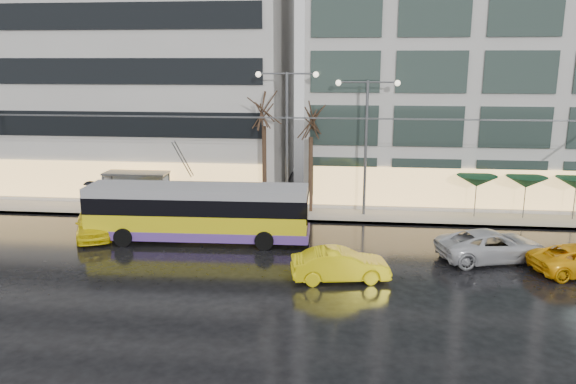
# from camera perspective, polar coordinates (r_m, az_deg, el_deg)

# --- Properties ---
(ground) EXTENTS (140.00, 140.00, 0.00)m
(ground) POSITION_cam_1_polar(r_m,az_deg,el_deg) (27.10, -6.85, -8.21)
(ground) COLOR black
(ground) RESTS_ON ground
(sidewalk) EXTENTS (80.00, 10.00, 0.15)m
(sidewalk) POSITION_cam_1_polar(r_m,az_deg,el_deg) (39.96, 0.39, -0.93)
(sidewalk) COLOR gray
(sidewalk) RESTS_ON ground
(kerb) EXTENTS (80.00, 0.10, 0.15)m
(kerb) POSITION_cam_1_polar(r_m,az_deg,el_deg) (35.21, -0.41, -2.89)
(kerb) COLOR slate
(kerb) RESTS_ON ground
(building_left) EXTENTS (34.00, 14.00, 22.00)m
(building_left) POSITION_cam_1_polar(r_m,az_deg,el_deg) (48.73, -21.20, 13.91)
(building_left) COLOR #AAA8A3
(building_left) RESTS_ON sidewalk
(building_right) EXTENTS (32.00, 14.00, 25.00)m
(building_right) POSITION_cam_1_polar(r_m,az_deg,el_deg) (45.58, 23.79, 15.69)
(building_right) COLOR #AAA8A3
(building_right) RESTS_ON sidewalk
(trolleybus) EXTENTS (12.35, 4.90, 5.69)m
(trolleybus) POSITION_cam_1_polar(r_m,az_deg,el_deg) (31.54, -9.14, -2.23)
(trolleybus) COLOR gold
(trolleybus) RESTS_ON ground
(catenary) EXTENTS (42.24, 5.12, 7.00)m
(catenary) POSITION_cam_1_polar(r_m,az_deg,el_deg) (33.32, -2.35, 3.54)
(catenary) COLOR #595B60
(catenary) RESTS_ON ground
(bus_shelter) EXTENTS (4.20, 1.60, 2.51)m
(bus_shelter) POSITION_cam_1_polar(r_m,az_deg,el_deg) (38.81, -15.55, 1.01)
(bus_shelter) COLOR #595B60
(bus_shelter) RESTS_ON sidewalk
(street_lamp_near) EXTENTS (3.96, 0.36, 9.03)m
(street_lamp_near) POSITION_cam_1_polar(r_m,az_deg,el_deg) (35.77, -0.11, 7.03)
(street_lamp_near) COLOR #595B60
(street_lamp_near) RESTS_ON sidewalk
(street_lamp_far) EXTENTS (3.96, 0.36, 8.53)m
(street_lamp_far) POSITION_cam_1_polar(r_m,az_deg,el_deg) (35.61, 7.97, 6.43)
(street_lamp_far) COLOR #595B60
(street_lamp_far) RESTS_ON sidewalk
(tree_a) EXTENTS (3.20, 3.20, 8.40)m
(tree_a) POSITION_cam_1_polar(r_m,az_deg,el_deg) (36.05, -2.47, 8.82)
(tree_a) COLOR black
(tree_a) RESTS_ON sidewalk
(tree_b) EXTENTS (3.20, 3.20, 7.70)m
(tree_b) POSITION_cam_1_polar(r_m,az_deg,el_deg) (35.99, 2.36, 7.72)
(tree_b) COLOR black
(tree_b) RESTS_ON sidewalk
(parasol_a) EXTENTS (2.50, 2.50, 2.65)m
(parasol_a) POSITION_cam_1_polar(r_m,az_deg,el_deg) (37.23, 18.62, 1.06)
(parasol_a) COLOR #595B60
(parasol_a) RESTS_ON sidewalk
(parasol_b) EXTENTS (2.50, 2.50, 2.65)m
(parasol_b) POSITION_cam_1_polar(r_m,az_deg,el_deg) (38.00, 23.04, 0.92)
(parasol_b) COLOR #595B60
(parasol_b) RESTS_ON sidewalk
(parasol_c) EXTENTS (2.50, 2.50, 2.65)m
(parasol_c) POSITION_cam_1_polar(r_m,az_deg,el_deg) (38.99, 27.25, 0.79)
(parasol_c) COLOR #595B60
(parasol_c) RESTS_ON sidewalk
(taxi_a) EXTENTS (3.63, 5.02, 1.59)m
(taxi_a) POSITION_cam_1_polar(r_m,az_deg,el_deg) (33.92, -19.15, -3.02)
(taxi_a) COLOR yellow
(taxi_a) RESTS_ON ground
(taxi_b) EXTENTS (4.69, 2.33, 1.48)m
(taxi_b) POSITION_cam_1_polar(r_m,az_deg,el_deg) (26.00, 5.33, -7.38)
(taxi_b) COLOR yellow
(taxi_b) RESTS_ON ground
(sedan_silver) EXTENTS (6.00, 3.90, 1.54)m
(sedan_silver) POSITION_cam_1_polar(r_m,az_deg,el_deg) (30.19, 20.03, -5.13)
(sedan_silver) COLOR #BCBDC1
(sedan_silver) RESTS_ON ground
(pedestrian_a) EXTENTS (1.23, 1.24, 2.19)m
(pedestrian_a) POSITION_cam_1_polar(r_m,az_deg,el_deg) (36.65, -11.58, -0.12)
(pedestrian_a) COLOR black
(pedestrian_a) RESTS_ON sidewalk
(pedestrian_b) EXTENTS (0.93, 0.93, 1.52)m
(pedestrian_b) POSITION_cam_1_polar(r_m,az_deg,el_deg) (37.89, -12.77, -0.75)
(pedestrian_b) COLOR black
(pedestrian_b) RESTS_ON sidewalk
(pedestrian_c) EXTENTS (1.34, 1.06, 2.11)m
(pedestrian_c) POSITION_cam_1_polar(r_m,az_deg,el_deg) (38.74, -19.40, -0.33)
(pedestrian_c) COLOR black
(pedestrian_c) RESTS_ON sidewalk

